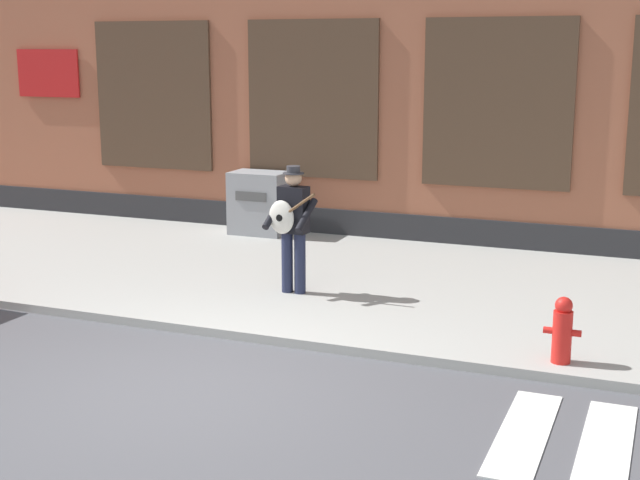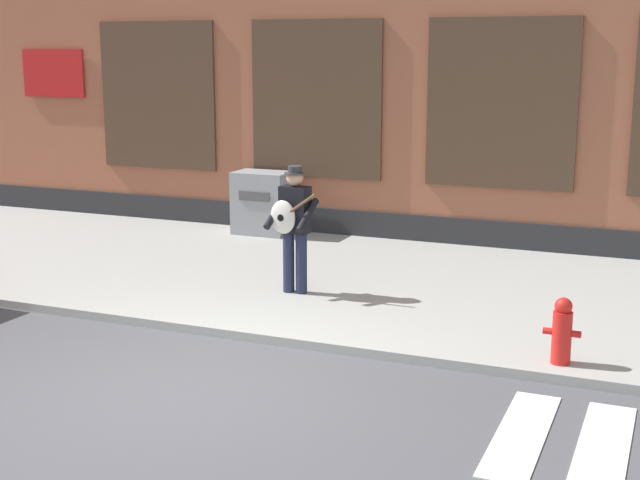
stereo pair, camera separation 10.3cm
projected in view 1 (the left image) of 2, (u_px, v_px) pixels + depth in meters
name	position (u px, v px, depth m)	size (l,w,h in m)	color
ground_plane	(191.00, 389.00, 8.76)	(160.00, 160.00, 0.00)	#4C4C51
sidewalk	(342.00, 281.00, 12.59)	(28.00, 5.51, 0.11)	#9E9E99
busker	(292.00, 222.00, 11.58)	(0.71, 0.56, 1.69)	#1E233D
utility_box	(259.00, 203.00, 15.43)	(0.96, 0.66, 1.08)	gray
fire_hydrant	(562.00, 330.00, 9.11)	(0.38, 0.20, 0.70)	red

